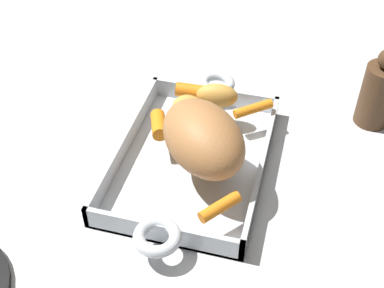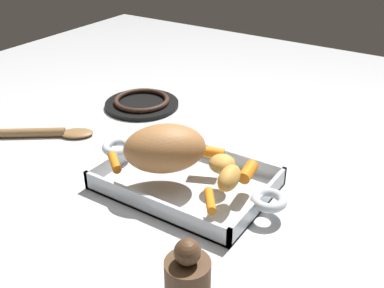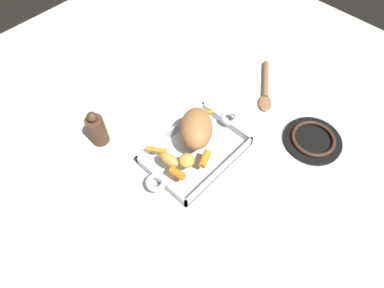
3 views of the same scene
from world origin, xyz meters
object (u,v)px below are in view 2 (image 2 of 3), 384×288
at_px(roasting_dish, 186,181).
at_px(potato_near_roast, 229,178).
at_px(baby_carrot_center_left, 210,152).
at_px(baby_carrot_northeast, 210,201).
at_px(stove_burner_rear, 142,103).
at_px(baby_carrot_northwest, 114,162).
at_px(pork_roast, 165,148).
at_px(potato_golden_small, 222,164).
at_px(serving_spoon, 44,133).
at_px(baby_carrot_short, 248,172).

height_order(roasting_dish, potato_near_roast, potato_near_roast).
bearing_deg(potato_near_roast, baby_carrot_center_left, -41.33).
xyz_separation_m(baby_carrot_center_left, baby_carrot_northeast, (-0.08, 0.13, -0.00)).
bearing_deg(stove_burner_rear, baby_carrot_northwest, 120.88).
relative_size(baby_carrot_center_left, baby_carrot_northwest, 0.89).
bearing_deg(roasting_dish, baby_carrot_northeast, 142.44).
bearing_deg(pork_roast, potato_golden_small, -152.30).
bearing_deg(stove_burner_rear, serving_spoon, 72.18).
relative_size(roasting_dish, baby_carrot_center_left, 7.42).
relative_size(roasting_dish, potato_golden_small, 8.28).
height_order(baby_carrot_center_left, baby_carrot_short, same).
xyz_separation_m(potato_golden_small, potato_near_roast, (-0.04, 0.04, 0.00)).
height_order(roasting_dish, baby_carrot_center_left, baby_carrot_center_left).
xyz_separation_m(pork_roast, baby_carrot_northeast, (-0.12, 0.05, -0.03)).
bearing_deg(roasting_dish, serving_spoon, 1.00).
xyz_separation_m(stove_burner_rear, serving_spoon, (0.08, 0.25, -0.00)).
distance_m(baby_carrot_center_left, baby_carrot_short, 0.09).
distance_m(baby_carrot_northeast, baby_carrot_short, 0.10).
relative_size(baby_carrot_center_left, baby_carrot_northeast, 0.84).
distance_m(baby_carrot_center_left, baby_carrot_northwest, 0.18).
bearing_deg(baby_carrot_northwest, roasting_dish, -149.25).
bearing_deg(potato_golden_small, serving_spoon, 3.93).
bearing_deg(roasting_dish, pork_roast, 39.83).
bearing_deg(potato_golden_small, roasting_dish, 20.90).
height_order(roasting_dish, potato_golden_small, potato_golden_small).
bearing_deg(stove_burner_rear, potato_near_roast, 146.85).
relative_size(baby_carrot_center_left, potato_golden_small, 1.12).
distance_m(potato_near_roast, serving_spoon, 0.47).
distance_m(baby_carrot_northwest, serving_spoon, 0.27).
height_order(pork_roast, baby_carrot_short, pork_roast).
height_order(baby_carrot_short, potato_golden_small, potato_golden_small).
relative_size(potato_near_roast, stove_burner_rear, 0.35).
xyz_separation_m(baby_carrot_center_left, potato_near_roast, (-0.08, 0.07, 0.01)).
bearing_deg(stove_burner_rear, pork_roast, 135.22).
height_order(pork_roast, potato_near_roast, pork_roast).
bearing_deg(baby_carrot_short, baby_carrot_center_left, -14.34).
height_order(baby_carrot_center_left, potato_golden_small, potato_golden_small).
bearing_deg(baby_carrot_northeast, stove_burner_rear, -38.84).
bearing_deg(baby_carrot_center_left, baby_carrot_northwest, 43.33).
height_order(baby_carrot_short, potato_near_roast, potato_near_roast).
relative_size(potato_golden_small, stove_burner_rear, 0.25).
distance_m(roasting_dish, pork_roast, 0.08).
bearing_deg(stove_burner_rear, roasting_dish, 140.76).
xyz_separation_m(baby_carrot_short, potato_near_roast, (0.01, 0.05, 0.01)).
distance_m(baby_carrot_northeast, potato_golden_small, 0.10).
height_order(baby_carrot_center_left, potato_near_roast, potato_near_roast).
height_order(baby_carrot_northwest, stove_burner_rear, baby_carrot_northwest).
relative_size(pork_roast, baby_carrot_northwest, 2.47).
distance_m(baby_carrot_northeast, serving_spoon, 0.47).
bearing_deg(potato_near_roast, baby_carrot_northeast, 87.64).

